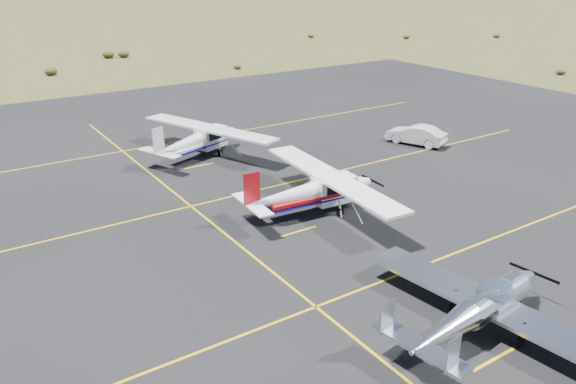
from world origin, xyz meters
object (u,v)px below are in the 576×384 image
object	(u,v)px
aircraft_low_wing	(481,308)
sedan	(416,135)
aircraft_plain	(198,139)
aircraft_cessna	(313,190)

from	to	relation	value
aircraft_low_wing	sedan	size ratio (longest dim) A/B	2.42
aircraft_low_wing	aircraft_plain	xyz separation A→B (m)	(0.09, 22.40, 0.18)
aircraft_cessna	aircraft_plain	size ratio (longest dim) A/B	1.05
aircraft_cessna	sedan	xyz separation A→B (m)	(12.77, 5.47, -0.54)
aircraft_cessna	aircraft_plain	distance (m)	11.27
aircraft_low_wing	aircraft_cessna	bearing A→B (deg)	77.37
aircraft_plain	sedan	world-z (taller)	aircraft_plain
aircraft_cessna	sedan	size ratio (longest dim) A/B	2.67
aircraft_low_wing	aircraft_cessna	xyz separation A→B (m)	(1.11, 11.18, 0.20)
aircraft_cessna	aircraft_plain	world-z (taller)	aircraft_cessna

